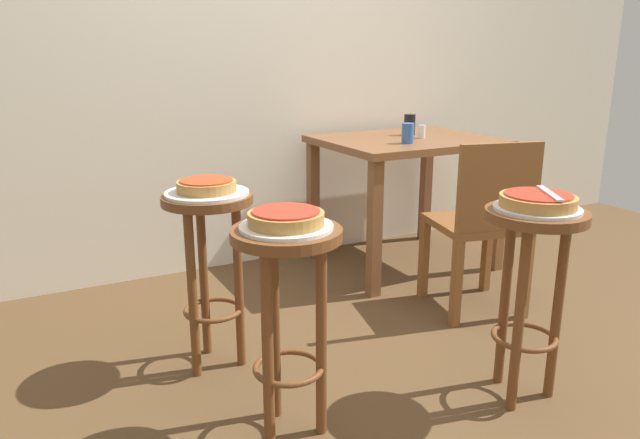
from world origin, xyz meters
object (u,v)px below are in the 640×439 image
Objects in this scene: stool_foreground at (531,265)px; serving_plate_leftside at (207,193)px; cup_near_edge at (408,133)px; cup_far_edge at (410,125)px; condiment_shaker at (422,132)px; serving_plate_middle at (286,227)px; stool_middle at (287,289)px; stool_leftside at (210,244)px; pizza_middle at (286,218)px; pizza_server_knife at (550,193)px; serving_plate_foreground at (537,209)px; pizza_foreground at (538,200)px; wooden_chair at (483,221)px; pizza_leftside at (207,186)px; dining_table at (405,158)px.

serving_plate_leftside reaches higher than stool_foreground.
cup_far_edge is at bearing 52.54° from cup_near_edge.
condiment_shaker is at bearing 34.01° from cup_near_edge.
serving_plate_middle is at bearing -139.18° from cup_near_edge.
stool_leftside is (-0.08, 0.55, 0.00)m from stool_middle.
pizza_server_knife is at bearing -13.80° from pizza_middle.
serving_plate_foreground is at bearing -12.99° from serving_plate_middle.
wooden_chair reaches higher than pizza_foreground.
pizza_foreground is (0.00, -0.00, 0.23)m from stool_foreground.
pizza_middle is (0.00, -0.00, 0.03)m from serving_plate_middle.
pizza_middle is 0.74× the size of serving_plate_leftside.
condiment_shaker reaches higher than pizza_leftside.
pizza_leftside is 1.33m from wooden_chair.
cup_near_edge is (1.26, 0.47, 0.10)m from serving_plate_leftside.
cup_near_edge is at bearing -127.46° from cup_far_edge.
stool_foreground is at bearing -12.99° from stool_middle.
pizza_middle is (-0.85, 0.20, 0.23)m from stool_foreground.
cup_near_edge is at bearing 74.62° from serving_plate_foreground.
cup_far_edge reaches higher than stool_foreground.
pizza_foreground is at bearing -12.99° from serving_plate_middle.
cup_far_edge is at bearing 70.00° from serving_plate_foreground.
dining_table is 1.12× the size of wooden_chair.
pizza_leftside is at bearing 140.99° from serving_plate_foreground.
dining_table is at bearing 42.64° from serving_plate_middle.
serving_plate_leftside is at bearing -153.28° from cup_far_edge.
pizza_leftside reaches higher than serving_plate_foreground.
pizza_foreground reaches higher than serving_plate_leftside.
cup_far_edge is (0.54, 1.49, 0.31)m from stool_foreground.
serving_plate_leftside is (-0.93, 0.75, 0.00)m from serving_plate_foreground.
pizza_foreground is at bearing -39.01° from pizza_leftside.
serving_plate_foreground is at bearing -108.07° from dining_table.
serving_plate_middle is 1.80m from condiment_shaker.
stool_leftside is at bearing 140.99° from serving_plate_foreground.
pizza_middle is at bearing 167.01° from pizza_foreground.
pizza_leftside is 1.02× the size of pizza_server_knife.
serving_plate_leftside is 1.42× the size of pizza_leftside.
pizza_leftside is at bearing 97.85° from stool_middle.
stool_leftside is (-0.08, 0.55, -0.23)m from pizza_middle.
pizza_middle reaches higher than serving_plate_leftside.
stool_foreground is 2.42× the size of serving_plate_foreground.
serving_plate_leftside is 1.35m from cup_near_edge.
serving_plate_middle is at bearing -82.15° from serving_plate_leftside.
serving_plate_foreground is 0.87m from serving_plate_middle.
cup_far_edge is (0.54, 1.49, 0.10)m from serving_plate_foreground.
stool_middle is 1.00× the size of stool_leftside.
serving_plate_foreground is at bearing -12.99° from stool_middle.
stool_foreground is 0.90m from pizza_middle.
dining_table is (0.46, 1.40, 0.13)m from stool_foreground.
pizza_middle reaches higher than dining_table.
dining_table is at bearing 55.99° from cup_near_edge.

